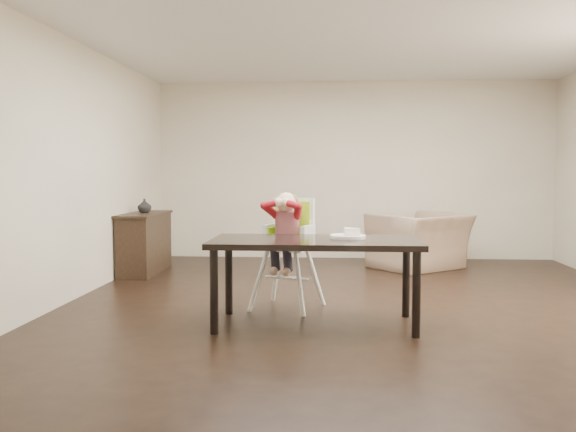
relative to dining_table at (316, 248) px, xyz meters
name	(u,v)px	position (x,y,z in m)	size (l,w,h in m)	color
ground	(364,305)	(0.46, 0.87, -0.67)	(7.00, 7.00, 0.00)	black
room_walls	(365,118)	(0.46, 0.87, 1.18)	(6.02, 7.02, 2.71)	beige
dining_table	(316,248)	(0.00, 0.00, 0.00)	(1.80, 0.90, 0.75)	black
high_chair	(288,227)	(-0.29, 0.69, 0.13)	(0.60, 0.60, 1.13)	white
plate	(349,235)	(0.29, 0.10, 0.11)	(0.35, 0.35, 0.09)	white
armchair	(419,232)	(1.33, 3.35, -0.16)	(1.16, 0.75, 1.01)	#95785F
sideboard	(145,243)	(-2.32, 2.70, -0.27)	(0.44, 1.26, 0.79)	black
vase	(145,206)	(-2.32, 2.72, 0.21)	(0.18, 0.19, 0.18)	#99999E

